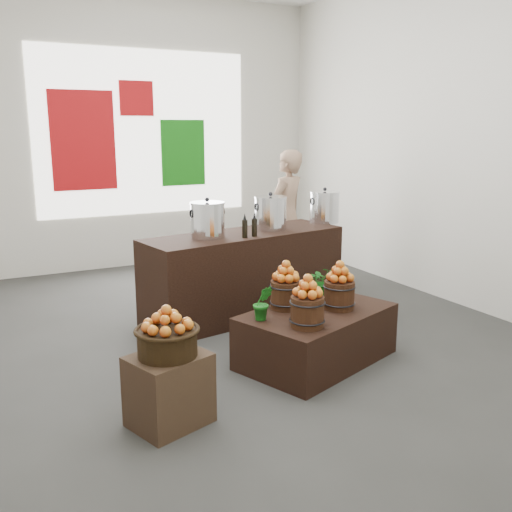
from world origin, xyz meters
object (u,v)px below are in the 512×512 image
display_table (317,336)px  shopper (286,216)px  crate (169,390)px  counter (244,274)px  stock_pot_right (324,208)px  wicker_basket (167,343)px  stock_pot_center (270,214)px  stock_pot_left (207,221)px

display_table → shopper: 2.95m
crate → counter: size_ratio=0.23×
crate → display_table: crate is taller
crate → stock_pot_right: bearing=38.1°
crate → shopper: 4.18m
wicker_basket → shopper: (2.76, 3.08, 0.28)m
stock_pot_center → stock_pot_right: (0.83, 0.14, 0.00)m
crate → stock_pot_center: size_ratio=1.46×
display_table → crate: bearing=177.3°
wicker_basket → counter: counter is taller
stock_pot_left → shopper: size_ratio=0.20×
wicker_basket → stock_pot_left: size_ratio=1.17×
crate → stock_pot_left: bearing=59.8°
display_table → counter: counter is taller
stock_pot_right → stock_pot_center: bearing=-170.4°
crate → counter: (1.56, 1.96, 0.21)m
crate → stock_pot_center: bearing=46.4°
crate → shopper: (2.76, 3.08, 0.64)m
crate → display_table: 1.63m
stock_pot_center → counter: bearing=-170.4°
stock_pot_center → shopper: size_ratio=0.20×
stock_pot_center → crate: bearing=-133.6°
display_table → counter: 1.50m
wicker_basket → stock_pot_left: 2.23m
counter → stock_pot_right: bearing=0.0°
wicker_basket → shopper: bearing=48.2°
wicker_basket → stock_pot_left: stock_pot_left is taller
counter → stock_pot_center: bearing=-0.0°
display_table → stock_pot_center: (0.36, 1.54, 0.89)m
crate → shopper: size_ratio=0.29×
crate → stock_pot_center: (1.92, 2.02, 0.86)m
shopper → wicker_basket: bearing=20.8°
display_table → shopper: bearing=45.7°
display_table → stock_pot_left: size_ratio=3.87×
stock_pot_left → stock_pot_center: (0.83, 0.14, 0.00)m
wicker_basket → display_table: 1.67m
counter → shopper: shopper is taller
wicker_basket → stock_pot_left: (1.09, 1.88, 0.51)m
counter → display_table: bearing=-99.5°
crate → counter: bearing=51.5°
counter → shopper: (1.20, 1.13, 0.42)m
display_table → stock_pot_right: 2.24m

